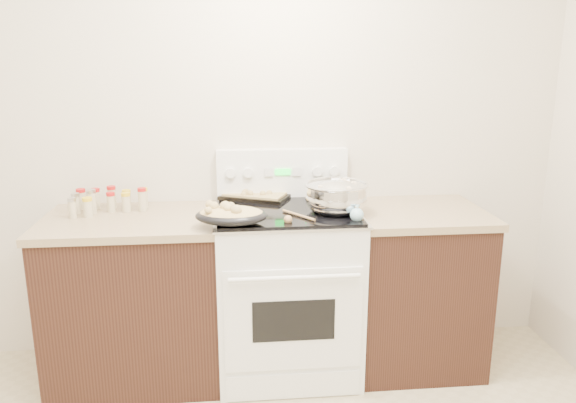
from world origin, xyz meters
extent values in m
cube|color=beige|center=(0.00, 1.77, 1.35)|extent=(4.00, 0.05, 2.70)
cube|color=black|center=(-0.48, 1.43, 0.44)|extent=(0.90, 0.64, 0.88)
cube|color=brown|center=(-0.48, 1.43, 0.90)|extent=(0.93, 0.67, 0.04)
cube|color=black|center=(1.08, 1.43, 0.44)|extent=(0.70, 0.64, 0.88)
cube|color=brown|center=(1.08, 1.43, 0.90)|extent=(0.73, 0.67, 0.04)
cube|color=white|center=(0.35, 1.42, 0.46)|extent=(0.76, 0.66, 0.92)
cube|color=white|center=(0.35, 1.08, 0.45)|extent=(0.70, 0.01, 0.55)
cube|color=black|center=(0.35, 1.08, 0.46)|extent=(0.42, 0.01, 0.22)
cylinder|color=white|center=(0.35, 1.04, 0.70)|extent=(0.65, 0.02, 0.02)
cube|color=white|center=(0.35, 1.09, 0.08)|extent=(0.70, 0.01, 0.14)
cube|color=silver|center=(0.35, 1.42, 0.93)|extent=(0.78, 0.68, 0.01)
cube|color=black|center=(0.35, 1.42, 0.94)|extent=(0.74, 0.64, 0.01)
cube|color=white|center=(0.35, 1.72, 1.08)|extent=(0.76, 0.07, 0.28)
cylinder|color=white|center=(0.05, 1.67, 1.10)|extent=(0.06, 0.02, 0.06)
cylinder|color=white|center=(0.15, 1.67, 1.10)|extent=(0.06, 0.02, 0.06)
cylinder|color=white|center=(0.55, 1.67, 1.10)|extent=(0.06, 0.02, 0.06)
cylinder|color=white|center=(0.65, 1.67, 1.10)|extent=(0.06, 0.02, 0.06)
cube|color=#19E533|center=(0.35, 1.67, 1.10)|extent=(0.09, 0.00, 0.04)
cube|color=silver|center=(0.27, 1.67, 1.10)|extent=(0.05, 0.00, 0.05)
cube|color=silver|center=(0.43, 1.67, 1.10)|extent=(0.05, 0.00, 0.05)
ellipsoid|color=silver|center=(0.61, 1.36, 1.01)|extent=(0.43, 0.43, 0.20)
cylinder|color=silver|center=(0.61, 1.36, 0.95)|extent=(0.18, 0.18, 0.01)
torus|color=silver|center=(0.61, 1.36, 1.09)|extent=(0.34, 0.34, 0.02)
cylinder|color=silver|center=(0.61, 1.36, 1.03)|extent=(0.32, 0.32, 0.11)
cylinder|color=brown|center=(0.61, 1.36, 1.08)|extent=(0.30, 0.30, 0.00)
cube|color=beige|center=(0.65, 1.28, 1.08)|extent=(0.02, 0.02, 0.02)
cube|color=beige|center=(0.71, 1.40, 1.08)|extent=(0.03, 0.03, 0.02)
cube|color=beige|center=(0.65, 1.28, 1.08)|extent=(0.03, 0.03, 0.02)
cube|color=beige|center=(0.67, 1.41, 1.08)|extent=(0.04, 0.04, 0.03)
cube|color=beige|center=(0.55, 1.38, 1.08)|extent=(0.03, 0.03, 0.02)
cube|color=beige|center=(0.61, 1.32, 1.08)|extent=(0.04, 0.04, 0.03)
cube|color=beige|center=(0.63, 1.31, 1.08)|extent=(0.03, 0.03, 0.02)
cube|color=beige|center=(0.55, 1.37, 1.08)|extent=(0.04, 0.04, 0.03)
cube|color=beige|center=(0.66, 1.46, 1.08)|extent=(0.03, 0.03, 0.02)
cube|color=beige|center=(0.52, 1.33, 1.08)|extent=(0.02, 0.02, 0.02)
cube|color=beige|center=(0.65, 1.40, 1.08)|extent=(0.04, 0.04, 0.02)
cube|color=beige|center=(0.68, 1.37, 1.08)|extent=(0.03, 0.03, 0.02)
cube|color=beige|center=(0.64, 1.44, 1.08)|extent=(0.03, 0.03, 0.02)
ellipsoid|color=black|center=(0.05, 1.18, 0.98)|extent=(0.39, 0.29, 0.08)
ellipsoid|color=tan|center=(0.05, 1.18, 1.00)|extent=(0.35, 0.26, 0.06)
sphere|color=tan|center=(0.03, 1.18, 1.03)|extent=(0.04, 0.04, 0.04)
sphere|color=tan|center=(-0.06, 1.25, 1.03)|extent=(0.04, 0.04, 0.04)
sphere|color=tan|center=(0.04, 1.15, 1.03)|extent=(0.04, 0.04, 0.04)
sphere|color=tan|center=(0.08, 1.12, 1.03)|extent=(0.05, 0.05, 0.05)
sphere|color=tan|center=(0.02, 1.19, 1.03)|extent=(0.06, 0.06, 0.06)
sphere|color=tan|center=(-0.03, 1.20, 1.03)|extent=(0.05, 0.05, 0.05)
sphere|color=tan|center=(-0.06, 1.13, 1.03)|extent=(0.04, 0.04, 0.04)
sphere|color=tan|center=(0.05, 1.19, 1.03)|extent=(0.05, 0.05, 0.05)
cube|color=black|center=(0.20, 1.70, 0.95)|extent=(0.46, 0.40, 0.02)
cube|color=tan|center=(0.20, 1.70, 0.97)|extent=(0.41, 0.35, 0.02)
sphere|color=tan|center=(0.16, 1.65, 0.98)|extent=(0.04, 0.04, 0.04)
sphere|color=tan|center=(0.23, 1.64, 0.98)|extent=(0.03, 0.03, 0.03)
sphere|color=tan|center=(0.20, 1.75, 0.98)|extent=(0.04, 0.04, 0.04)
sphere|color=tan|center=(0.13, 1.69, 0.98)|extent=(0.04, 0.04, 0.04)
sphere|color=tan|center=(0.13, 1.75, 0.98)|extent=(0.04, 0.04, 0.04)
sphere|color=tan|center=(0.15, 1.74, 0.98)|extent=(0.04, 0.04, 0.04)
sphere|color=tan|center=(0.17, 1.77, 0.98)|extent=(0.04, 0.04, 0.04)
sphere|color=tan|center=(0.12, 1.64, 0.98)|extent=(0.03, 0.03, 0.03)
sphere|color=tan|center=(0.32, 1.73, 0.98)|extent=(0.04, 0.04, 0.04)
sphere|color=tan|center=(0.27, 1.66, 0.98)|extent=(0.04, 0.04, 0.04)
cylinder|color=#9E7648|center=(0.39, 1.27, 0.95)|extent=(0.15, 0.20, 0.01)
sphere|color=#9E7648|center=(0.33, 1.18, 0.96)|extent=(0.04, 0.04, 0.04)
sphere|color=#8EBFD4|center=(0.68, 1.18, 0.97)|extent=(0.07, 0.07, 0.07)
cylinder|color=#8EBFD4|center=(0.72, 1.29, 0.99)|extent=(0.09, 0.22, 0.06)
cylinder|color=#BFB28C|center=(-0.78, 1.63, 0.97)|extent=(0.05, 0.05, 0.10)
cylinder|color=#B21414|center=(-0.78, 1.63, 1.02)|extent=(0.05, 0.05, 0.02)
cylinder|color=#BFB28C|center=(-0.70, 1.63, 0.97)|extent=(0.04, 0.04, 0.10)
cylinder|color=#B21414|center=(-0.70, 1.63, 1.03)|extent=(0.05, 0.05, 0.02)
cylinder|color=#BFB28C|center=(-0.61, 1.63, 0.97)|extent=(0.05, 0.05, 0.11)
cylinder|color=#B21414|center=(-0.61, 1.63, 1.04)|extent=(0.05, 0.05, 0.02)
cylinder|color=#BFB28C|center=(-0.53, 1.62, 0.96)|extent=(0.04, 0.04, 0.09)
cylinder|color=gold|center=(-0.53, 1.62, 1.02)|extent=(0.05, 0.05, 0.02)
cylinder|color=#BFB28C|center=(-0.44, 1.62, 0.97)|extent=(0.04, 0.04, 0.10)
cylinder|color=gold|center=(-0.44, 1.62, 1.02)|extent=(0.04, 0.04, 0.02)
cylinder|color=#BFB28C|center=(-0.78, 1.54, 0.97)|extent=(0.04, 0.04, 0.09)
cylinder|color=#B2B2B7|center=(-0.78, 1.54, 1.02)|extent=(0.04, 0.04, 0.02)
cylinder|color=#BFB28C|center=(-0.70, 1.53, 0.98)|extent=(0.05, 0.05, 0.11)
cylinder|color=#B2B2B7|center=(-0.70, 1.53, 1.04)|extent=(0.05, 0.05, 0.02)
cylinder|color=#BFB28C|center=(-0.60, 1.55, 0.97)|extent=(0.04, 0.04, 0.09)
cylinder|color=#B21414|center=(-0.60, 1.55, 1.02)|extent=(0.05, 0.05, 0.02)
cylinder|color=#BFB28C|center=(-0.52, 1.54, 0.96)|extent=(0.05, 0.05, 0.09)
cylinder|color=gold|center=(-0.52, 1.54, 1.02)|extent=(0.05, 0.05, 0.02)
cylinder|color=#BFB28C|center=(-0.43, 1.55, 0.98)|extent=(0.04, 0.04, 0.11)
cylinder|color=#B21414|center=(-0.43, 1.55, 1.04)|extent=(0.05, 0.05, 0.02)
cylinder|color=#BFB28C|center=(-0.78, 1.45, 0.97)|extent=(0.04, 0.04, 0.09)
cylinder|color=#B2B2B7|center=(-0.78, 1.45, 1.02)|extent=(0.04, 0.04, 0.02)
cylinder|color=#BFB28C|center=(-0.70, 1.46, 0.96)|extent=(0.05, 0.05, 0.09)
cylinder|color=gold|center=(-0.70, 1.46, 1.02)|extent=(0.05, 0.05, 0.02)
camera|label=1|loc=(0.07, -1.48, 1.75)|focal=35.00mm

